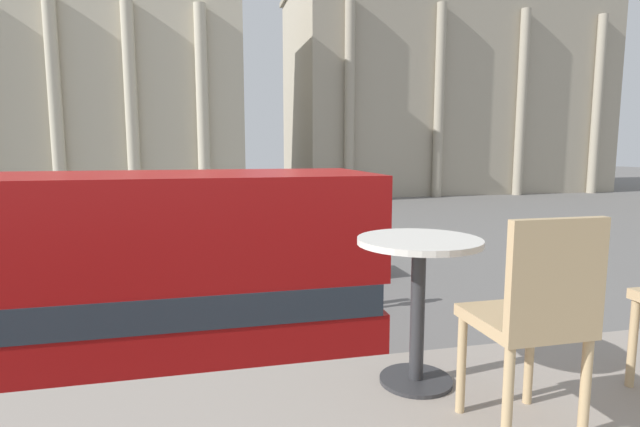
% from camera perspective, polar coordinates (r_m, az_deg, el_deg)
% --- Properties ---
extents(double_decker_bus, '(10.49, 2.76, 4.25)m').
position_cam_1_polar(double_decker_bus, '(8.37, -32.33, -9.31)').
color(double_decker_bus, black).
rests_on(double_decker_bus, ground_plane).
extents(cafe_dining_table, '(0.60, 0.60, 0.73)m').
position_cam_1_polar(cafe_dining_table, '(2.49, 11.18, -7.21)').
color(cafe_dining_table, '#2D2D30').
rests_on(cafe_dining_table, cafe_floor_slab).
extents(cafe_chair_0, '(0.40, 0.40, 0.91)m').
position_cam_1_polar(cafe_chair_0, '(2.16, 23.29, -10.49)').
color(cafe_chair_0, tan).
rests_on(cafe_chair_0, cafe_floor_slab).
extents(plaza_building_left, '(32.37, 11.94, 18.34)m').
position_cam_1_polar(plaza_building_left, '(47.02, -29.40, 12.15)').
color(plaza_building_left, beige).
rests_on(plaza_building_left, ground_plane).
extents(plaza_building_right, '(32.93, 17.19, 21.17)m').
position_cam_1_polar(plaza_building_right, '(57.92, 13.59, 13.26)').
color(plaza_building_right, '#A39984').
rests_on(plaza_building_right, ground_plane).
extents(traffic_light_near, '(0.42, 0.24, 3.73)m').
position_cam_1_polar(traffic_light_near, '(13.18, -10.20, -2.13)').
color(traffic_light_near, black).
rests_on(traffic_light_near, ground_plane).
extents(traffic_light_mid, '(0.42, 0.24, 3.45)m').
position_cam_1_polar(traffic_light_mid, '(21.97, 1.94, 1.38)').
color(traffic_light_mid, black).
rests_on(traffic_light_mid, ground_plane).
extents(car_maroon, '(4.20, 1.93, 1.35)m').
position_cam_1_polar(car_maroon, '(17.91, -0.29, -5.12)').
color(car_maroon, black).
rests_on(car_maroon, ground_plane).
extents(car_navy, '(4.20, 1.93, 1.35)m').
position_cam_1_polar(car_navy, '(25.12, -20.57, -1.93)').
color(car_navy, black).
rests_on(car_navy, ground_plane).
extents(pedestrian_red, '(0.32, 0.32, 1.78)m').
position_cam_1_polar(pedestrian_red, '(14.39, 5.33, -6.95)').
color(pedestrian_red, '#282B33').
rests_on(pedestrian_red, ground_plane).
extents(pedestrian_olive, '(0.32, 0.32, 1.77)m').
position_cam_1_polar(pedestrian_olive, '(24.60, -4.05, -0.88)').
color(pedestrian_olive, '#282B33').
rests_on(pedestrian_olive, ground_plane).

